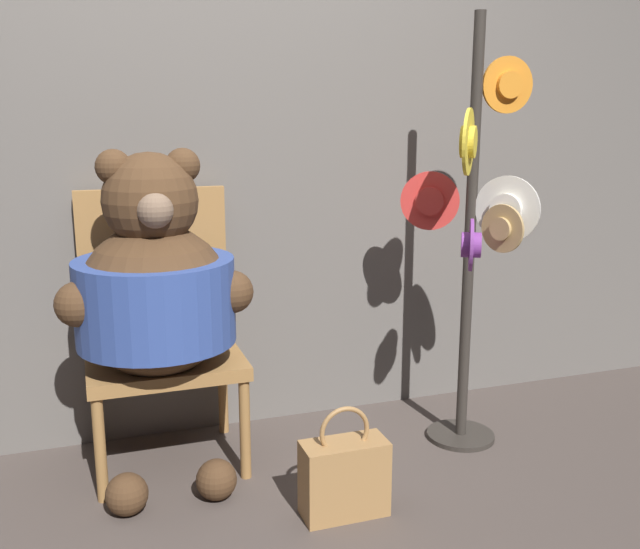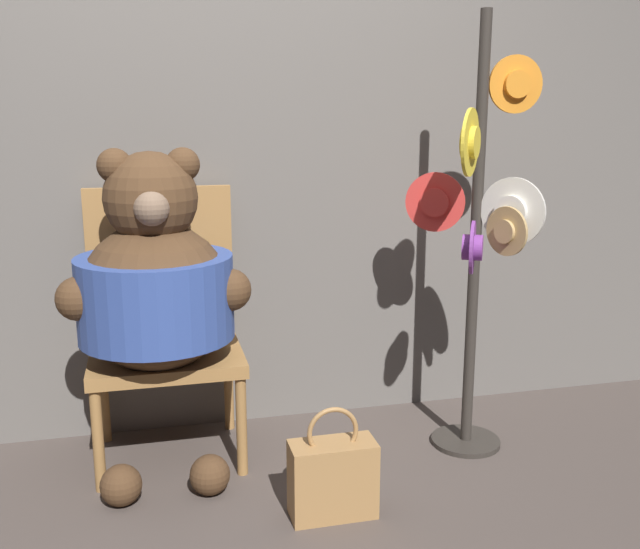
% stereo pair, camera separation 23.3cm
% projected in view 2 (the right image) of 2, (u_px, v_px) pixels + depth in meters
% --- Properties ---
extents(ground_plane, '(14.00, 14.00, 0.00)m').
position_uv_depth(ground_plane, '(238.00, 495.00, 2.53)').
color(ground_plane, '#4C423D').
extents(wall_back, '(8.00, 0.10, 2.66)m').
position_uv_depth(wall_back, '(208.00, 112.00, 2.88)').
color(wall_back, '#66605B').
rests_on(wall_back, ground_plane).
extents(chair, '(0.57, 0.47, 1.04)m').
position_uv_depth(chair, '(164.00, 319.00, 2.79)').
color(chair, '#9E703D').
rests_on(chair, ground_plane).
extents(teddy_bear, '(0.68, 0.60, 1.21)m').
position_uv_depth(teddy_bear, '(155.00, 287.00, 2.58)').
color(teddy_bear, '#4C331E').
rests_on(teddy_bear, ground_plane).
extents(hat_display_rack, '(0.48, 0.40, 1.70)m').
position_uv_depth(hat_display_rack, '(480.00, 237.00, 2.69)').
color(hat_display_rack, '#332D28').
rests_on(hat_display_rack, ground_plane).
extents(handbag_on_ground, '(0.29, 0.13, 0.39)m').
position_uv_depth(handbag_on_ground, '(333.00, 477.00, 2.38)').
color(handbag_on_ground, '#A87A47').
rests_on(handbag_on_ground, ground_plane).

